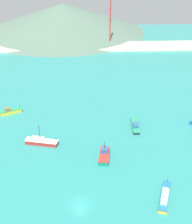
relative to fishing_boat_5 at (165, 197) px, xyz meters
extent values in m
cube|color=teal|center=(-19.54, 29.28, -1.20)|extent=(260.00, 280.00, 0.50)
cube|color=gold|center=(0.11, 0.30, -0.44)|extent=(5.10, 9.84, 1.01)
cube|color=#1E669E|center=(0.11, 0.30, 0.16)|extent=(5.20, 10.03, 0.20)
cube|color=silver|center=(-0.30, -0.84, 0.93)|extent=(2.82, 4.55, 1.34)
cylinder|color=#4C3823|center=(1.57, 4.44, 0.77)|extent=(0.31, 0.60, 1.38)
cube|color=red|center=(-30.92, 23.53, -0.38)|extent=(9.75, 4.26, 1.14)
cube|color=white|center=(-30.92, 23.53, 0.29)|extent=(9.95, 4.35, 0.20)
cube|color=beige|center=(-32.08, 23.79, 0.79)|extent=(4.07, 2.47, 0.81)
cylinder|color=#4C3823|center=(-26.75, 22.60, 0.98)|extent=(0.67, 0.26, 1.54)
cylinder|color=#4C3823|center=(-31.34, 23.62, 3.35)|extent=(0.16, 0.16, 4.30)
cube|color=#232328|center=(-2.04, 32.10, -0.59)|extent=(2.61, 9.68, 0.73)
cube|color=#238C5B|center=(-2.04, 32.10, -0.13)|extent=(2.67, 9.87, 0.20)
cube|color=#28568C|center=(-2.11, 30.90, 0.45)|extent=(1.69, 2.77, 0.95)
cube|color=gold|center=(-43.75, 42.49, -0.34)|extent=(7.34, 4.78, 1.22)
cube|color=#238C5B|center=(-43.75, 42.49, 0.37)|extent=(7.49, 4.88, 0.20)
cube|color=brown|center=(-44.56, 42.10, 0.90)|extent=(2.24, 2.03, 0.86)
cylinder|color=#4C3823|center=(-40.80, 43.89, 1.13)|extent=(0.68, 0.41, 1.65)
cube|color=#198466|center=(-12.97, 16.11, -0.32)|extent=(3.64, 7.54, 1.26)
cube|color=red|center=(-12.97, 16.11, 0.41)|extent=(3.71, 7.69, 0.20)
cube|color=#28568C|center=(-12.85, 17.01, 1.19)|extent=(2.28, 2.32, 1.36)
cylinder|color=#4C3823|center=(-12.91, 16.60, 3.03)|extent=(0.16, 0.16, 2.32)
cube|color=beige|center=(-19.54, 116.25, -0.35)|extent=(247.00, 15.24, 1.20)
cone|color=#4C6656|center=(-31.37, 153.30, 7.81)|extent=(105.60, 105.60, 17.53)
cylinder|color=#B7332D|center=(-3.58, 119.13, 11.51)|extent=(0.75, 0.75, 24.92)
cylinder|color=#B7332D|center=(-3.58, 119.13, 19.48)|extent=(2.49, 0.37, 0.37)
cylinder|color=#B7332D|center=(-3.58, 119.13, 14.50)|extent=(0.37, 1.99, 0.37)
camera|label=1|loc=(-17.81, -52.17, 51.59)|focal=49.73mm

